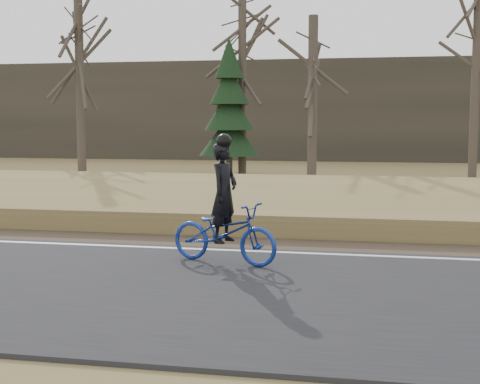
# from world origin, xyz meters

# --- Properties ---
(ground) EXTENTS (120.00, 120.00, 0.00)m
(ground) POSITION_xyz_m (0.00, 0.00, 0.00)
(ground) COLOR olive
(ground) RESTS_ON ground
(road) EXTENTS (120.00, 6.00, 0.06)m
(road) POSITION_xyz_m (0.00, -2.50, 0.03)
(road) COLOR black
(road) RESTS_ON ground
(edge_line) EXTENTS (120.00, 0.12, 0.01)m
(edge_line) POSITION_xyz_m (0.00, 0.20, 0.07)
(edge_line) COLOR silver
(edge_line) RESTS_ON road
(shoulder) EXTENTS (120.00, 1.60, 0.04)m
(shoulder) POSITION_xyz_m (0.00, 1.20, 0.02)
(shoulder) COLOR #473A2B
(shoulder) RESTS_ON ground
(embankment) EXTENTS (120.00, 5.00, 0.44)m
(embankment) POSITION_xyz_m (0.00, 4.20, 0.22)
(embankment) COLOR olive
(embankment) RESTS_ON ground
(ballast) EXTENTS (120.00, 3.00, 0.45)m
(ballast) POSITION_xyz_m (0.00, 8.00, 0.23)
(ballast) COLOR slate
(ballast) RESTS_ON ground
(railroad) EXTENTS (120.00, 2.40, 0.29)m
(railroad) POSITION_xyz_m (0.00, 8.00, 0.53)
(railroad) COLOR black
(railroad) RESTS_ON ballast
(treeline_backdrop) EXTENTS (120.00, 4.00, 6.00)m
(treeline_backdrop) POSITION_xyz_m (0.00, 30.00, 3.00)
(treeline_backdrop) COLOR #383328
(treeline_backdrop) RESTS_ON ground
(cyclist) EXTENTS (2.04, 1.21, 2.14)m
(cyclist) POSITION_xyz_m (-3.17, -0.85, 0.73)
(cyclist) COLOR navy
(cyclist) RESTS_ON road
(bare_tree_far_left) EXTENTS (0.36, 0.36, 7.83)m
(bare_tree_far_left) POSITION_xyz_m (-12.60, 14.39, 3.92)
(bare_tree_far_left) COLOR #494035
(bare_tree_far_left) RESTS_ON ground
(bare_tree_left) EXTENTS (0.36, 0.36, 8.64)m
(bare_tree_left) POSITION_xyz_m (-6.45, 17.63, 4.32)
(bare_tree_left) COLOR #494035
(bare_tree_left) RESTS_ON ground
(bare_tree_near_left) EXTENTS (0.36, 0.36, 6.19)m
(bare_tree_near_left) POSITION_xyz_m (-2.97, 13.18, 3.09)
(bare_tree_near_left) COLOR #494035
(bare_tree_near_left) RESTS_ON ground
(bare_tree_center) EXTENTS (0.36, 0.36, 9.65)m
(bare_tree_center) POSITION_xyz_m (3.33, 17.77, 4.83)
(bare_tree_center) COLOR #494035
(bare_tree_center) RESTS_ON ground
(conifer) EXTENTS (2.60, 2.60, 5.95)m
(conifer) POSITION_xyz_m (-6.89, 16.93, 2.82)
(conifer) COLOR #494035
(conifer) RESTS_ON ground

